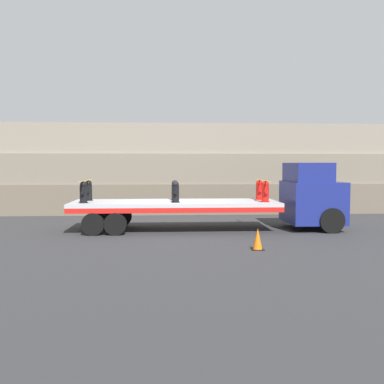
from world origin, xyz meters
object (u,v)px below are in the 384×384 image
at_px(flatbed_trailer, 162,207).
at_px(traffic_cone, 258,239).
at_px(fire_hydrant_black_near_1, 176,192).
at_px(fire_hydrant_red_far_2, 259,190).
at_px(truck_cab, 313,196).
at_px(fire_hydrant_black_near_0, 83,192).
at_px(fire_hydrant_black_far_0, 89,191).
at_px(fire_hydrant_red_near_2, 265,192).
at_px(fire_hydrant_black_far_1, 175,190).

relative_size(flatbed_trailer, traffic_cone, 12.27).
xyz_separation_m(fire_hydrant_black_near_1, fire_hydrant_red_far_2, (3.68, 1.14, 0.00)).
xyz_separation_m(truck_cab, flatbed_trailer, (-6.46, 0.00, -0.43)).
height_order(flatbed_trailer, fire_hydrant_red_far_2, fire_hydrant_red_far_2).
height_order(truck_cab, fire_hydrant_black_near_0, truck_cab).
relative_size(fire_hydrant_black_far_0, traffic_cone, 1.24).
distance_m(fire_hydrant_black_far_0, fire_hydrant_black_near_1, 3.85).
distance_m(truck_cab, flatbed_trailer, 6.47).
bearing_deg(fire_hydrant_red_near_2, fire_hydrant_black_far_1, 162.81).
bearing_deg(fire_hydrant_black_far_1, flatbed_trailer, -134.69).
distance_m(truck_cab, fire_hydrant_red_far_2, 2.30).
xyz_separation_m(truck_cab, fire_hydrant_black_far_1, (-5.90, 0.57, 0.22)).
xyz_separation_m(truck_cab, fire_hydrant_black_near_1, (-5.90, -0.57, 0.22)).
xyz_separation_m(flatbed_trailer, fire_hydrant_red_far_2, (4.24, 0.57, 0.65)).
xyz_separation_m(fire_hydrant_black_near_0, fire_hydrant_red_far_2, (7.36, 1.14, 0.00)).
height_order(truck_cab, traffic_cone, truck_cab).
bearing_deg(fire_hydrant_red_far_2, flatbed_trailer, -172.36).
bearing_deg(fire_hydrant_black_far_0, fire_hydrant_black_near_1, -17.19).
xyz_separation_m(fire_hydrant_black_far_0, fire_hydrant_black_near_1, (3.68, -1.14, 0.00)).
height_order(fire_hydrant_black_far_0, fire_hydrant_red_far_2, same).
xyz_separation_m(fire_hydrant_black_near_0, fire_hydrant_black_far_0, (0.00, 1.14, 0.00)).
height_order(flatbed_trailer, fire_hydrant_red_near_2, fire_hydrant_red_near_2).
bearing_deg(truck_cab, traffic_cone, -127.55).
bearing_deg(fire_hydrant_black_far_0, traffic_cone, -38.09).
relative_size(flatbed_trailer, fire_hydrant_black_near_1, 9.89).
distance_m(flatbed_trailer, fire_hydrant_red_far_2, 4.33).
height_order(fire_hydrant_black_near_0, fire_hydrant_red_near_2, same).
bearing_deg(traffic_cone, fire_hydrant_red_near_2, 73.52).
height_order(flatbed_trailer, fire_hydrant_black_far_1, fire_hydrant_black_far_1).
bearing_deg(fire_hydrant_black_near_1, flatbed_trailer, 134.69).
xyz_separation_m(flatbed_trailer, fire_hydrant_red_near_2, (4.24, -0.57, 0.65)).
bearing_deg(fire_hydrant_black_near_1, fire_hydrant_black_near_0, 180.00).
bearing_deg(flatbed_trailer, fire_hydrant_black_near_0, -169.65).
distance_m(fire_hydrant_black_near_1, fire_hydrant_black_far_1, 1.14).
height_order(fire_hydrant_black_near_0, fire_hydrant_black_far_0, same).
relative_size(fire_hydrant_red_far_2, traffic_cone, 1.24).
height_order(fire_hydrant_black_far_0, fire_hydrant_black_near_1, same).
distance_m(fire_hydrant_black_near_0, fire_hydrant_red_far_2, 7.45).
distance_m(truck_cab, fire_hydrant_black_far_1, 5.93).
relative_size(flatbed_trailer, fire_hydrant_black_near_0, 9.89).
relative_size(flatbed_trailer, fire_hydrant_black_far_0, 9.89).
bearing_deg(fire_hydrant_red_near_2, traffic_cone, -106.48).
distance_m(fire_hydrant_black_near_0, fire_hydrant_red_near_2, 7.36).
bearing_deg(fire_hydrant_black_near_1, fire_hydrant_black_far_0, 162.81).
bearing_deg(fire_hydrant_red_near_2, fire_hydrant_red_far_2, 90.00).
distance_m(fire_hydrant_black_far_0, fire_hydrant_red_near_2, 7.45).
relative_size(fire_hydrant_red_near_2, traffic_cone, 1.24).
relative_size(fire_hydrant_black_near_0, fire_hydrant_red_far_2, 1.00).
height_order(fire_hydrant_black_near_0, traffic_cone, fire_hydrant_black_near_0).
bearing_deg(fire_hydrant_red_far_2, fire_hydrant_red_near_2, -90.00).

